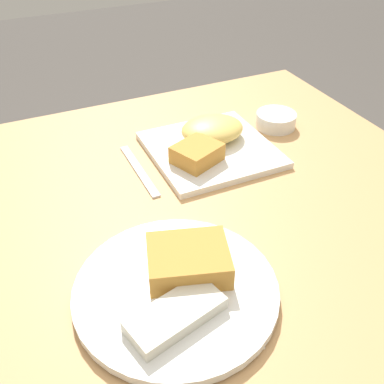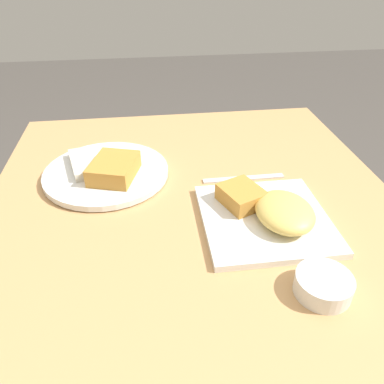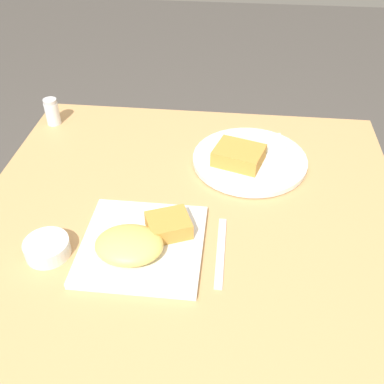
{
  "view_description": "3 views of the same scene",
  "coord_description": "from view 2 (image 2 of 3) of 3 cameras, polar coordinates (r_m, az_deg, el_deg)",
  "views": [
    {
      "loc": [
        0.29,
        0.59,
        1.23
      ],
      "look_at": [
        0.03,
        0.01,
        0.75
      ],
      "focal_mm": 42.0,
      "sensor_mm": 36.0,
      "label": 1
    },
    {
      "loc": [
        -0.65,
        0.09,
        1.2
      ],
      "look_at": [
        -0.01,
        0.01,
        0.76
      ],
      "focal_mm": 35.0,
      "sensor_mm": 36.0,
      "label": 2
    },
    {
      "loc": [
        0.09,
        -0.76,
        1.4
      ],
      "look_at": [
        0.01,
        -0.01,
        0.78
      ],
      "focal_mm": 42.0,
      "sensor_mm": 36.0,
      "label": 3
    }
  ],
  "objects": [
    {
      "name": "sauce_ramekin",
      "position": [
        0.64,
        19.39,
        -13.15
      ],
      "size": [
        0.09,
        0.09,
        0.03
      ],
      "color": "white",
      "rests_on": "dining_table"
    },
    {
      "name": "butter_knife",
      "position": [
        0.89,
        7.87,
        2.07
      ],
      "size": [
        0.02,
        0.19,
        0.0
      ],
      "rotation": [
        0.0,
        0.0,
        1.58
      ],
      "color": "silver",
      "rests_on": "dining_table"
    },
    {
      "name": "plate_oval_far",
      "position": [
        0.9,
        -12.93,
        3.18
      ],
      "size": [
        0.29,
        0.29,
        0.05
      ],
      "color": "white",
      "rests_on": "menu_card"
    },
    {
      "name": "plate_square_near",
      "position": [
        0.76,
        11.64,
        -3.17
      ],
      "size": [
        0.25,
        0.25,
        0.06
      ],
      "color": "white",
      "rests_on": "dining_table"
    },
    {
      "name": "menu_card",
      "position": [
        0.92,
        -13.44,
        2.47
      ],
      "size": [
        0.18,
        0.24,
        0.0
      ],
      "rotation": [
        0.0,
        0.0,
        -0.07
      ],
      "color": "beige",
      "rests_on": "dining_table"
    },
    {
      "name": "ground_plane",
      "position": [
        1.36,
        0.23,
        -27.06
      ],
      "size": [
        8.0,
        8.0,
        0.0
      ],
      "primitive_type": "plane",
      "color": "#4C4742"
    },
    {
      "name": "dining_table",
      "position": [
        0.86,
        0.32,
        -6.11
      ],
      "size": [
        0.97,
        0.89,
        0.72
      ],
      "color": "tan",
      "rests_on": "ground_plane"
    }
  ]
}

